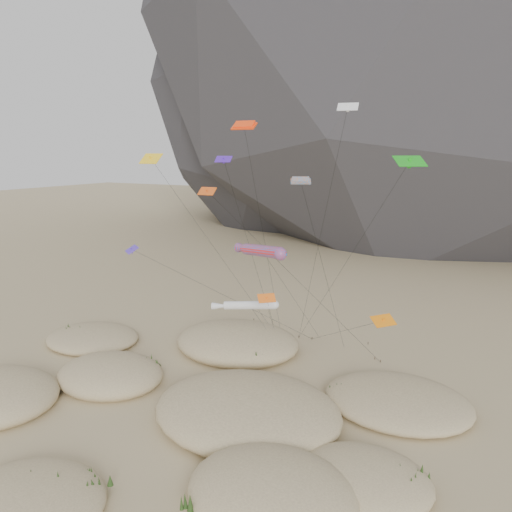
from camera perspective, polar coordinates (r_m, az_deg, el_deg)
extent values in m
plane|color=#CCB789|center=(44.82, -9.60, -18.93)|extent=(500.00, 500.00, 0.00)
ellipsoid|color=black|center=(150.73, 23.25, 25.27)|extent=(191.54, 147.29, 156.00)
ellipsoid|color=#2B2B30|center=(166.24, 6.50, 19.13)|extent=(136.20, 127.83, 116.00)
ellipsoid|color=#CCB789|center=(39.08, -24.46, -24.20)|extent=(10.51, 8.93, 2.14)
ellipsoid|color=#CCB789|center=(36.31, 1.80, -25.47)|extent=(11.67, 9.92, 3.60)
ellipsoid|color=#CCB789|center=(53.84, -16.31, -12.88)|extent=(11.21, 9.53, 3.18)
ellipsoid|color=#CCB789|center=(45.29, -1.01, -17.21)|extent=(16.74, 14.23, 3.64)
ellipsoid|color=#CCB789|center=(38.71, 12.34, -23.59)|extent=(9.42, 8.00, 2.41)
ellipsoid|color=#CCB789|center=(59.59, -2.15, -9.80)|extent=(14.85, 12.62, 3.66)
ellipsoid|color=#CCB789|center=(49.05, 15.86, -15.62)|extent=(13.36, 11.35, 2.47)
ellipsoid|color=#CCB789|center=(64.91, -18.17, -8.87)|extent=(11.73, 9.97, 2.17)
ellipsoid|color=black|center=(52.48, -26.55, -14.28)|extent=(2.23, 1.91, 0.67)
ellipsoid|color=black|center=(40.10, -23.29, -22.87)|extent=(2.75, 2.35, 0.83)
ellipsoid|color=black|center=(38.94, -18.38, -23.80)|extent=(1.88, 1.61, 0.56)
ellipsoid|color=black|center=(36.18, 0.01, -25.26)|extent=(3.19, 2.73, 0.96)
ellipsoid|color=black|center=(35.55, -5.49, -26.49)|extent=(2.59, 2.22, 0.78)
ellipsoid|color=black|center=(55.37, -16.21, -12.07)|extent=(3.07, 2.63, 0.92)
ellipsoid|color=black|center=(54.73, -11.97, -12.25)|extent=(2.34, 2.01, 0.70)
ellipsoid|color=black|center=(44.94, -2.74, -17.06)|extent=(3.23, 2.76, 0.97)
ellipsoid|color=black|center=(44.99, 2.42, -17.16)|extent=(2.81, 2.41, 0.84)
ellipsoid|color=black|center=(45.20, -8.67, -17.30)|extent=(2.46, 2.11, 0.74)
ellipsoid|color=black|center=(38.83, 17.09, -23.65)|extent=(2.10, 1.80, 0.63)
ellipsoid|color=black|center=(57.94, -2.18, -10.27)|extent=(2.80, 2.39, 0.84)
ellipsoid|color=black|center=(54.85, -0.44, -11.69)|extent=(2.18, 1.86, 0.65)
ellipsoid|color=black|center=(49.72, 12.46, -14.85)|extent=(2.39, 2.04, 0.72)
ellipsoid|color=black|center=(49.39, 9.59, -15.05)|extent=(1.89, 1.61, 0.57)
ellipsoid|color=black|center=(66.67, -19.80, -8.43)|extent=(2.52, 2.16, 0.76)
ellipsoid|color=black|center=(62.88, -17.44, -9.59)|extent=(2.24, 1.91, 0.67)
cylinder|color=#3F2D1E|center=(64.30, 2.23, -8.78)|extent=(0.08, 0.08, 0.30)
cylinder|color=#3F2D1E|center=(62.97, 6.42, -9.31)|extent=(0.08, 0.08, 0.30)
cylinder|color=#3F2D1E|center=(63.28, 4.92, -9.17)|extent=(0.08, 0.08, 0.30)
cylinder|color=#3F2D1E|center=(62.53, 12.69, -9.70)|extent=(0.08, 0.08, 0.30)
cylinder|color=#3F2D1E|center=(58.47, 13.42, -11.29)|extent=(0.08, 0.08, 0.30)
cylinder|color=#3F2D1E|center=(69.14, -0.26, -7.27)|extent=(0.08, 0.08, 0.30)
cylinder|color=#3F2D1E|center=(57.86, 14.03, -11.58)|extent=(0.08, 0.08, 0.30)
cylinder|color=#3F2D1E|center=(67.91, -3.62, -7.65)|extent=(0.08, 0.08, 0.30)
cylinder|color=#FF1A1B|center=(48.13, 0.73, 0.58)|extent=(6.04, 4.23, 1.80)
sphere|color=#FF1A1B|center=(45.51, 2.82, 0.23)|extent=(1.21, 1.21, 1.21)
cone|color=#FF1A1B|center=(51.08, -1.33, 0.89)|extent=(2.76, 2.22, 1.29)
cylinder|color=black|center=(55.52, 4.46, -5.05)|extent=(1.16, 13.65, 13.43)
cylinder|color=silver|center=(47.23, -0.77, -5.64)|extent=(4.91, 2.13, 1.11)
sphere|color=silver|center=(46.75, 2.15, -5.59)|extent=(0.81, 0.81, 0.81)
cone|color=silver|center=(47.92, -3.91, -5.72)|extent=(2.10, 1.23, 0.83)
cylinder|color=black|center=(55.54, 0.65, -7.61)|extent=(4.65, 14.11, 8.64)
cube|color=#FF3B0D|center=(53.94, -1.38, 14.61)|extent=(2.69, 1.13, 0.79)
cube|color=#FF3B0D|center=(53.95, -1.38, 14.83)|extent=(2.28, 0.88, 0.77)
cylinder|color=black|center=(58.01, 0.97, 1.82)|extent=(0.94, 7.85, 25.42)
cube|color=orange|center=(48.00, 5.14, 8.50)|extent=(2.07, 1.57, 0.55)
cube|color=orange|center=(47.99, 5.14, 8.70)|extent=(1.74, 1.29, 0.54)
cylinder|color=black|center=(53.89, 7.87, -1.99)|extent=(1.72, 10.18, 20.05)
cube|color=#179A18|center=(46.43, 17.18, 10.32)|extent=(3.05, 2.90, 0.94)
cube|color=#179A18|center=(46.44, 17.17, 10.14)|extent=(0.40, 0.39, 0.95)
cylinder|color=black|center=(53.79, 10.09, -0.99)|extent=(13.96, 8.95, 21.96)
cube|color=#4621C6|center=(55.31, -14.01, 0.74)|extent=(2.34, 2.16, 0.69)
cube|color=#4621C6|center=(55.34, -14.00, 0.59)|extent=(0.30, 0.29, 0.72)
cylinder|color=black|center=(58.00, -3.19, -4.73)|extent=(15.35, 14.55, 12.46)
cube|color=orange|center=(43.12, 1.22, -4.83)|extent=(1.66, 1.57, 0.62)
cube|color=orange|center=(43.17, 1.22, -5.03)|extent=(0.27, 0.27, 0.52)
cylinder|color=black|center=(53.70, 1.83, -7.25)|extent=(7.45, 17.39, 10.41)
cube|color=yellow|center=(55.66, -11.92, 10.84)|extent=(2.61, 1.38, 1.10)
cube|color=yellow|center=(55.66, -11.92, 10.68)|extent=(0.33, 0.40, 0.83)
cylinder|color=black|center=(58.67, -4.31, 0.27)|extent=(9.58, 11.44, 22.02)
cube|color=#D64F14|center=(48.96, -5.61, 7.39)|extent=(1.78, 0.92, 0.73)
cube|color=#D64F14|center=(48.97, -5.61, 7.22)|extent=(0.22, 0.25, 0.59)
cylinder|color=black|center=(51.93, 4.97, -2.99)|extent=(15.04, 11.19, 19.02)
cube|color=#451DA9|center=(52.73, -3.74, 10.99)|extent=(1.87, 1.25, 0.66)
cube|color=#451DA9|center=(52.73, -3.74, 10.83)|extent=(0.24, 0.24, 0.59)
cylinder|color=black|center=(57.59, -0.45, 0.07)|extent=(1.69, 9.39, 22.00)
cube|color=orange|center=(42.95, 14.35, -7.17)|extent=(2.11, 2.26, 0.69)
cube|color=orange|center=(43.00, 14.34, -7.35)|extent=(0.29, 0.30, 0.70)
cylinder|color=black|center=(52.85, 9.65, -8.51)|extent=(12.12, 15.15, 9.07)
cube|color=silver|center=(49.65, 10.45, 16.44)|extent=(2.09, 1.32, 0.79)
cube|color=silver|center=(49.64, 10.44, 16.26)|extent=(0.28, 0.29, 0.66)
cylinder|color=black|center=(55.03, 7.31, 2.01)|extent=(7.66, 7.43, 26.90)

